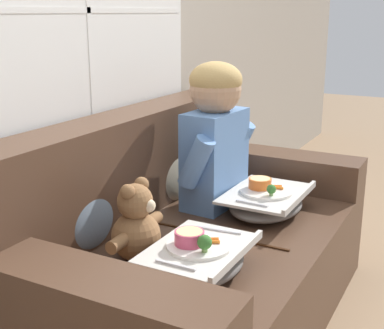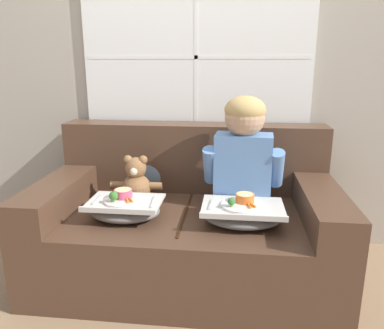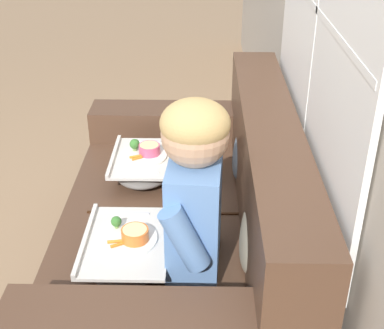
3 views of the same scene
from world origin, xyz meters
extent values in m
plane|color=#8E7051|center=(0.00, 0.00, 0.00)|extent=(14.00, 14.00, 0.00)
cube|color=#A89E8E|center=(0.00, 0.57, 1.30)|extent=(8.00, 0.05, 2.60)
cube|color=white|center=(0.00, 0.53, 1.31)|extent=(1.54, 0.02, 1.34)
cube|color=black|center=(0.00, 0.53, 1.31)|extent=(1.49, 0.01, 1.29)
cube|color=white|center=(0.00, 0.52, 1.31)|extent=(0.02, 0.02, 1.29)
cube|color=white|center=(0.00, 0.52, 1.31)|extent=(1.49, 0.02, 0.02)
cube|color=#4C3323|center=(0.00, 0.00, 0.21)|extent=(1.74, 0.99, 0.43)
cube|color=#4C3323|center=(0.00, 0.39, 0.65)|extent=(1.74, 0.22, 0.45)
cube|color=#4C3323|center=(-0.76, 0.00, 0.51)|extent=(0.22, 0.99, 0.17)
cube|color=#4C3323|center=(0.76, 0.00, 0.51)|extent=(0.22, 0.99, 0.17)
cube|color=#32190A|center=(0.00, -0.02, 0.43)|extent=(0.01, 0.73, 0.01)
ellipsoid|color=#C1B293|center=(0.33, 0.32, 0.59)|extent=(0.34, 0.16, 0.35)
ellipsoid|color=slate|center=(-0.33, 0.32, 0.59)|extent=(0.32, 0.16, 0.34)
cube|color=#5B84BC|center=(0.33, 0.09, 0.65)|extent=(0.34, 0.20, 0.45)
sphere|color=tan|center=(0.33, 0.09, 0.97)|extent=(0.23, 0.23, 0.23)
ellipsoid|color=tan|center=(0.33, 0.09, 1.01)|extent=(0.24, 0.24, 0.16)
cylinder|color=#5B84BC|center=(0.13, 0.08, 0.68)|extent=(0.10, 0.18, 0.25)
cylinder|color=#5B84BC|center=(0.51, 0.06, 0.68)|extent=(0.10, 0.18, 0.25)
sphere|color=brown|center=(-0.33, 0.09, 0.52)|extent=(0.18, 0.18, 0.18)
sphere|color=brown|center=(-0.33, 0.09, 0.65)|extent=(0.13, 0.13, 0.13)
sphere|color=brown|center=(-0.37, 0.09, 0.70)|extent=(0.05, 0.05, 0.05)
sphere|color=brown|center=(-0.28, 0.09, 0.70)|extent=(0.05, 0.05, 0.05)
sphere|color=beige|center=(-0.32, 0.03, 0.64)|extent=(0.05, 0.05, 0.05)
sphere|color=black|center=(-0.32, 0.02, 0.65)|extent=(0.02, 0.02, 0.02)
cylinder|color=brown|center=(-0.44, 0.08, 0.54)|extent=(0.09, 0.05, 0.05)
cylinder|color=brown|center=(-0.21, 0.09, 0.54)|extent=(0.09, 0.05, 0.05)
cylinder|color=brown|center=(-0.36, 0.00, 0.45)|extent=(0.05, 0.08, 0.05)
cylinder|color=brown|center=(-0.28, 0.00, 0.45)|extent=(0.05, 0.08, 0.05)
ellipsoid|color=slate|center=(0.33, -0.17, 0.47)|extent=(0.42, 0.31, 0.09)
cube|color=beige|center=(0.33, -0.17, 0.52)|extent=(0.44, 0.32, 0.01)
cube|color=beige|center=(0.33, -0.32, 0.54)|extent=(0.44, 0.02, 0.02)
cylinder|color=white|center=(0.33, -0.17, 0.54)|extent=(0.23, 0.23, 0.01)
cylinder|color=orange|center=(0.34, -0.13, 0.56)|extent=(0.10, 0.10, 0.05)
cylinder|color=#E5D189|center=(0.34, -0.13, 0.58)|extent=(0.09, 0.09, 0.01)
sphere|color=#38702D|center=(0.26, -0.21, 0.57)|extent=(0.04, 0.04, 0.04)
cylinder|color=#7A9E56|center=(0.26, -0.21, 0.55)|extent=(0.02, 0.02, 0.02)
cylinder|color=orange|center=(0.36, -0.20, 0.55)|extent=(0.02, 0.07, 0.01)
cylinder|color=orange|center=(0.37, -0.19, 0.55)|extent=(0.04, 0.06, 0.01)
cube|color=silver|center=(0.15, -0.17, 0.53)|extent=(0.02, 0.14, 0.01)
ellipsoid|color=slate|center=(-0.33, -0.17, 0.47)|extent=(0.39, 0.29, 0.09)
cube|color=beige|center=(-0.33, -0.17, 0.52)|extent=(0.41, 0.30, 0.01)
cube|color=beige|center=(-0.33, -0.31, 0.54)|extent=(0.41, 0.02, 0.02)
cylinder|color=white|center=(-0.33, -0.17, 0.54)|extent=(0.22, 0.22, 0.01)
cylinder|color=#D64C70|center=(-0.34, -0.14, 0.56)|extent=(0.10, 0.10, 0.05)
cylinder|color=#E5D189|center=(-0.34, -0.14, 0.58)|extent=(0.09, 0.09, 0.01)
sphere|color=#38702D|center=(-0.37, -0.21, 0.58)|extent=(0.05, 0.05, 0.05)
cylinder|color=#7A9E56|center=(-0.37, -0.21, 0.55)|extent=(0.02, 0.02, 0.02)
cylinder|color=orange|center=(-0.30, -0.20, 0.55)|extent=(0.03, 0.06, 0.01)
cylinder|color=orange|center=(-0.28, -0.19, 0.55)|extent=(0.04, 0.05, 0.01)
cube|color=silver|center=(-0.48, -0.17, 0.53)|extent=(0.01, 0.14, 0.01)
cube|color=silver|center=(-0.17, -0.17, 0.53)|extent=(0.03, 0.17, 0.01)
camera|label=1|loc=(-1.81, -0.94, 1.30)|focal=50.00mm
camera|label=2|loc=(0.27, -2.06, 1.27)|focal=35.00mm
camera|label=3|loc=(1.92, 0.11, 1.75)|focal=50.00mm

